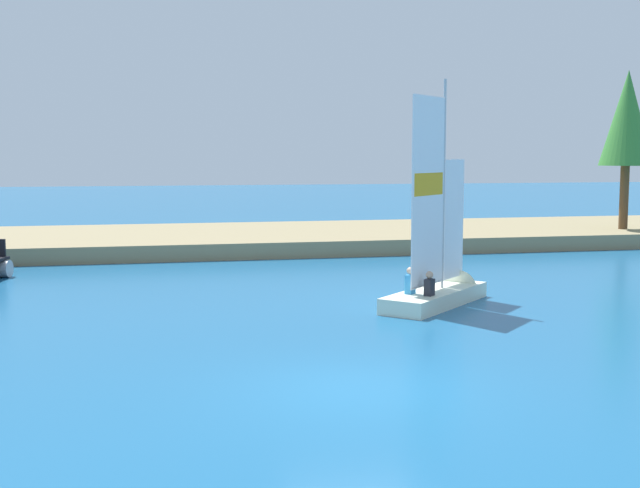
# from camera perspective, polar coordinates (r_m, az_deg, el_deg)

# --- Properties ---
(ground_plane) EXTENTS (200.00, 200.00, 0.00)m
(ground_plane) POSITION_cam_1_polar(r_m,az_deg,el_deg) (14.89, 2.61, -10.09)
(ground_plane) COLOR #195684
(shore_bank) EXTENTS (80.00, 10.33, 0.67)m
(shore_bank) POSITION_cam_1_polar(r_m,az_deg,el_deg) (37.77, -6.62, 0.35)
(shore_bank) COLOR #897A56
(shore_bank) RESTS_ON ground
(shoreline_tree_centre) EXTENTS (2.48, 2.48, 7.47)m
(shoreline_tree_centre) POSITION_cam_1_polar(r_m,az_deg,el_deg) (41.41, 20.64, 8.13)
(shoreline_tree_centre) COLOR brown
(shoreline_tree_centre) RESTS_ON shore_bank
(sailboat) EXTENTS (4.33, 4.25, 6.63)m
(sailboat) POSITION_cam_1_polar(r_m,az_deg,el_deg) (23.64, 8.76, -2.71)
(sailboat) COLOR silver
(sailboat) RESTS_ON ground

